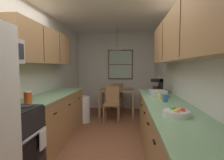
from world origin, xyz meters
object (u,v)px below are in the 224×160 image
Objects in this scene: dining_chair_near at (112,102)px; mug_by_coffeemaker at (160,96)px; trash_bin at (84,109)px; storage_canister at (28,97)px; dining_table at (117,93)px; dish_rack at (158,93)px; dining_chair_far at (117,95)px; mug_spare at (165,98)px; fruit_bowl at (176,113)px; coffee_maker at (158,85)px; stove_range at (8,146)px.

mug_by_coffeemaker is at bearing -61.10° from dining_chair_near.
trash_bin is 2.15m from storage_canister.
dish_rack is (0.87, -2.00, 0.31)m from dining_table.
mug_by_coffeemaker is at bearing 14.80° from storage_canister.
dining_chair_far is 8.24× the size of mug_spare.
mug_spare is (0.03, -0.24, 0.01)m from mug_by_coffeemaker.
dining_chair_near is 1.00× the size of dining_chair_far.
fruit_bowl is (-0.04, -0.79, -0.02)m from mug_spare.
fruit_bowl is at bearing -57.07° from trash_bin.
coffee_maker is 1.76m from fruit_bowl.
fruit_bowl is (0.85, -3.33, 0.30)m from dining_table.
coffee_maker is (1.03, -0.99, 0.55)m from dining_chair_near.
mug_by_coffeemaker is at bearing -42.42° from trash_bin.
dining_table is 2.92× the size of dish_rack.
stove_range is at bearing -96.74° from trash_bin.
stove_range reaches higher than mug_by_coffeemaker.
storage_canister is (-1.00, -2.24, 0.49)m from dining_chair_near.
dining_table is 0.60m from dining_chair_far.
dining_table is 1.88m from coffee_maker.
storage_canister reaches higher than dining_chair_far.
fruit_bowl is (1.64, -2.54, 0.60)m from trash_bin.
fruit_bowl is 0.81× the size of dish_rack.
dining_chair_far is at bearing 61.20° from trash_bin.
dining_table is 5.77× the size of storage_canister.
storage_canister is 0.51× the size of dish_rack.
fruit_bowl is (0.94, -2.75, 0.44)m from dining_chair_near.
stove_range reaches higher than fruit_bowl.
coffee_maker is 0.74m from mug_by_coffeemaker.
trash_bin is at bearing -118.80° from dining_chair_far.
mug_spare is at bearing -87.63° from dish_rack.
storage_canister reaches higher than dining_chair_near.
fruit_bowl is at bearing -71.11° from dining_chair_near.
dining_table is (1.09, 3.29, 0.17)m from stove_range.
dish_rack is (1.96, 1.29, 0.48)m from stove_range.
mug_by_coffeemaker reaches higher than dining_chair_near.
stove_range is 2.88m from dining_chair_near.
dish_rack is (1.96, 0.82, -0.04)m from storage_canister.
stove_range is at bearing -89.31° from storage_canister.
dish_rack is at bearing 92.37° from mug_spare.
dish_rack is (0.01, 0.31, 0.01)m from mug_by_coffeemaker.
fruit_bowl reaches higher than dining_table.
mug_by_coffeemaker is (-0.08, -0.73, -0.11)m from coffee_maker.
storage_canister is 2.38m from coffee_maker.
fruit_bowl is at bearing -1.45° from stove_range.
stove_range is at bearing -110.28° from dining_chair_near.
mug_spare is at bearing 7.98° from storage_canister.
mug_spare is at bearing 20.51° from stove_range.
coffee_maker reaches higher than mug_by_coffeemaker.
trash_bin is at bearing 83.26° from stove_range.
trash_bin is 6.15× the size of mug_by_coffeemaker.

